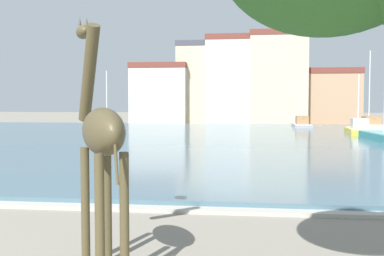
{
  "coord_description": "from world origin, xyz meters",
  "views": [
    {
      "loc": [
        1.54,
        -4.17,
        3.15
      ],
      "look_at": [
        -0.53,
        12.92,
        2.2
      ],
      "focal_mm": 42.47,
      "sensor_mm": 36.0,
      "label": 1
    }
  ],
  "objects_px": {
    "sailboat_teal": "(383,137)",
    "sailboat_grey": "(301,125)",
    "sailboat_yellow": "(358,130)",
    "giraffe_statue": "(101,136)",
    "sailboat_red": "(107,130)",
    "sailboat_white": "(369,126)"
  },
  "relations": [
    {
      "from": "sailboat_yellow",
      "to": "sailboat_white",
      "type": "xyz_separation_m",
      "value": [
        3.12,
        8.26,
        0.01
      ]
    },
    {
      "from": "giraffe_statue",
      "to": "sailboat_yellow",
      "type": "distance_m",
      "value": 39.21
    },
    {
      "from": "sailboat_red",
      "to": "sailboat_yellow",
      "type": "bearing_deg",
      "value": 5.42
    },
    {
      "from": "sailboat_grey",
      "to": "sailboat_white",
      "type": "xyz_separation_m",
      "value": [
        7.09,
        -3.29,
        0.05
      ]
    },
    {
      "from": "sailboat_white",
      "to": "giraffe_statue",
      "type": "bearing_deg",
      "value": -109.95
    },
    {
      "from": "sailboat_grey",
      "to": "sailboat_red",
      "type": "relative_size",
      "value": 0.82
    },
    {
      "from": "giraffe_statue",
      "to": "sailboat_grey",
      "type": "height_order",
      "value": "sailboat_grey"
    },
    {
      "from": "sailboat_yellow",
      "to": "sailboat_white",
      "type": "distance_m",
      "value": 8.83
    },
    {
      "from": "sailboat_teal",
      "to": "sailboat_yellow",
      "type": "xyz_separation_m",
      "value": [
        -0.07,
        7.85,
        0.11
      ]
    },
    {
      "from": "sailboat_red",
      "to": "sailboat_grey",
      "type": "bearing_deg",
      "value": 34.54
    },
    {
      "from": "sailboat_grey",
      "to": "sailboat_teal",
      "type": "relative_size",
      "value": 0.82
    },
    {
      "from": "sailboat_grey",
      "to": "sailboat_teal",
      "type": "xyz_separation_m",
      "value": [
        4.04,
        -19.4,
        -0.07
      ]
    },
    {
      "from": "giraffe_statue",
      "to": "sailboat_yellow",
      "type": "bearing_deg",
      "value": 70.22
    },
    {
      "from": "sailboat_white",
      "to": "sailboat_red",
      "type": "bearing_deg",
      "value": -158.8
    },
    {
      "from": "sailboat_teal",
      "to": "sailboat_grey",
      "type": "bearing_deg",
      "value": 101.76
    },
    {
      "from": "sailboat_grey",
      "to": "sailboat_white",
      "type": "relative_size",
      "value": 0.81
    },
    {
      "from": "sailboat_grey",
      "to": "sailboat_red",
      "type": "height_order",
      "value": "sailboat_grey"
    },
    {
      "from": "sailboat_teal",
      "to": "sailboat_yellow",
      "type": "height_order",
      "value": "sailboat_teal"
    },
    {
      "from": "giraffe_statue",
      "to": "sailboat_teal",
      "type": "xyz_separation_m",
      "value": [
        13.32,
        29.0,
        -2.08
      ]
    },
    {
      "from": "sailboat_yellow",
      "to": "sailboat_red",
      "type": "distance_m",
      "value": 24.17
    },
    {
      "from": "giraffe_statue",
      "to": "sailboat_teal",
      "type": "distance_m",
      "value": 31.98
    },
    {
      "from": "sailboat_yellow",
      "to": "giraffe_statue",
      "type": "bearing_deg",
      "value": -109.78
    }
  ]
}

